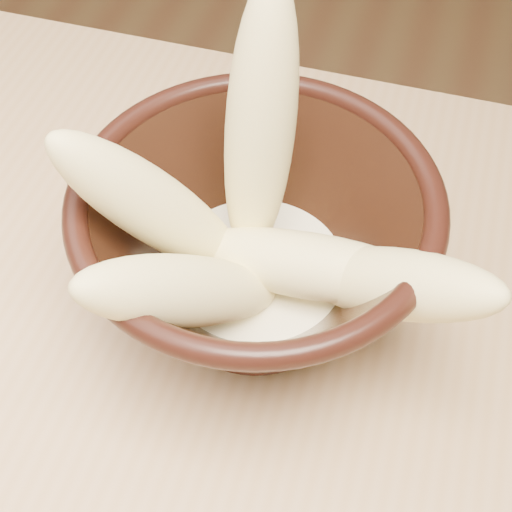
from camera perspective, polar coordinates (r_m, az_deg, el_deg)
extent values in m
cylinder|color=tan|center=(1.05, -19.53, -1.35)|extent=(0.05, 0.05, 0.71)
cylinder|color=black|center=(0.48, 0.00, -3.70)|extent=(0.09, 0.09, 0.01)
cylinder|color=black|center=(0.47, 0.00, -2.20)|extent=(0.09, 0.09, 0.01)
torus|color=black|center=(0.40, 0.00, 4.56)|extent=(0.22, 0.22, 0.01)
cylinder|color=#FFF6CD|center=(0.46, 0.00, -1.44)|extent=(0.12, 0.12, 0.02)
ellipsoid|color=#F9E393|center=(0.41, 0.31, 9.90)|extent=(0.04, 0.08, 0.19)
ellipsoid|color=#F9E393|center=(0.40, -8.03, 3.77)|extent=(0.13, 0.10, 0.15)
ellipsoid|color=#F9E393|center=(0.40, 10.54, -2.11)|extent=(0.15, 0.10, 0.12)
ellipsoid|color=#F9E393|center=(0.42, 4.23, -0.78)|extent=(0.16, 0.04, 0.06)
ellipsoid|color=#F9E393|center=(0.39, -5.64, -2.80)|extent=(0.12, 0.13, 0.13)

